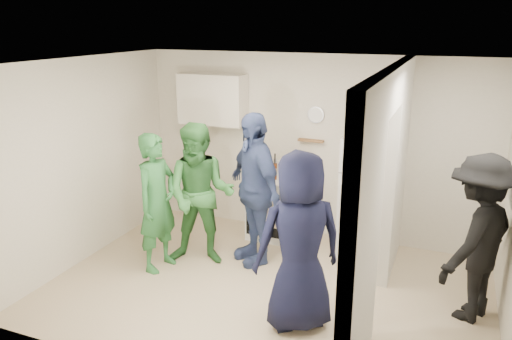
% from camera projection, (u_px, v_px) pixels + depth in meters
% --- Properties ---
extents(floor, '(4.80, 4.80, 0.00)m').
position_uv_depth(floor, '(267.00, 288.00, 5.65)').
color(floor, tan).
rests_on(floor, ground).
extents(wall_back, '(4.80, 0.00, 4.80)m').
position_uv_depth(wall_back, '(312.00, 147.00, 6.80)').
color(wall_back, silver).
rests_on(wall_back, floor).
extents(wall_front, '(4.80, 0.00, 4.80)m').
position_uv_depth(wall_front, '(189.00, 248.00, 3.78)').
color(wall_front, silver).
rests_on(wall_front, floor).
extents(wall_left, '(0.00, 3.40, 3.40)m').
position_uv_depth(wall_left, '(86.00, 160.00, 6.15)').
color(wall_left, silver).
rests_on(wall_left, floor).
extents(ceiling, '(4.80, 4.80, 0.00)m').
position_uv_depth(ceiling, '(268.00, 63.00, 4.93)').
color(ceiling, white).
rests_on(ceiling, wall_back).
extents(partition_pier_back, '(0.12, 1.20, 2.50)m').
position_uv_depth(partition_pier_back, '(397.00, 168.00, 5.83)').
color(partition_pier_back, silver).
rests_on(partition_pier_back, floor).
extents(partition_pier_front, '(0.12, 1.20, 2.50)m').
position_uv_depth(partition_pier_front, '(362.00, 242.00, 3.88)').
color(partition_pier_front, silver).
rests_on(partition_pier_front, floor).
extents(partition_header, '(0.12, 1.00, 0.40)m').
position_uv_depth(partition_header, '(391.00, 89.00, 4.56)').
color(partition_header, silver).
rests_on(partition_header, partition_pier_back).
extents(stove, '(0.72, 0.60, 0.86)m').
position_uv_depth(stove, '(276.00, 207.00, 6.88)').
color(stove, white).
rests_on(stove, floor).
extents(upper_cabinet, '(0.95, 0.34, 0.70)m').
position_uv_depth(upper_cabinet, '(213.00, 99.00, 6.97)').
color(upper_cabinet, silver).
rests_on(upper_cabinet, wall_back).
extents(fridge, '(0.64, 0.62, 1.55)m').
position_uv_depth(fridge, '(367.00, 196.00, 6.31)').
color(fridge, silver).
rests_on(fridge, floor).
extents(wicker_basket, '(0.35, 0.25, 0.15)m').
position_uv_depth(wicker_basket, '(364.00, 129.00, 6.15)').
color(wicker_basket, brown).
rests_on(wicker_basket, fridge).
extents(blue_bowl, '(0.24, 0.24, 0.11)m').
position_uv_depth(blue_bowl, '(365.00, 118.00, 6.11)').
color(blue_bowl, '#261595').
rests_on(blue_bowl, wicker_basket).
extents(yellow_cup_stack_top, '(0.09, 0.09, 0.25)m').
position_uv_depth(yellow_cup_stack_top, '(390.00, 129.00, 5.88)').
color(yellow_cup_stack_top, yellow).
rests_on(yellow_cup_stack_top, fridge).
extents(wall_clock, '(0.22, 0.02, 0.22)m').
position_uv_depth(wall_clock, '(316.00, 115.00, 6.63)').
color(wall_clock, white).
rests_on(wall_clock, wall_back).
extents(spice_shelf, '(0.35, 0.08, 0.03)m').
position_uv_depth(spice_shelf, '(311.00, 141.00, 6.72)').
color(spice_shelf, olive).
rests_on(spice_shelf, wall_back).
extents(yellow_cup_stack_stove, '(0.09, 0.09, 0.25)m').
position_uv_depth(yellow_cup_stack_stove, '(262.00, 172.00, 6.57)').
color(yellow_cup_stack_stove, '#FFA715').
rests_on(yellow_cup_stack_stove, stove).
extents(red_cup, '(0.09, 0.09, 0.12)m').
position_uv_depth(red_cup, '(287.00, 180.00, 6.48)').
color(red_cup, red).
rests_on(red_cup, stove).
extents(person_green_left, '(0.48, 0.66, 1.68)m').
position_uv_depth(person_green_left, '(157.00, 203.00, 5.90)').
color(person_green_left, '#296735').
rests_on(person_green_left, floor).
extents(person_green_center, '(1.00, 0.87, 1.76)m').
position_uv_depth(person_green_center, '(200.00, 195.00, 6.02)').
color(person_green_center, '#39823E').
rests_on(person_green_center, floor).
extents(person_denim, '(1.14, 1.07, 1.89)m').
position_uv_depth(person_denim, '(254.00, 189.00, 6.05)').
color(person_denim, '#3A457E').
rests_on(person_denim, floor).
extents(person_navy, '(1.03, 0.97, 1.78)m').
position_uv_depth(person_navy, '(299.00, 242.00, 4.73)').
color(person_navy, black).
rests_on(person_navy, floor).
extents(person_nook, '(1.07, 1.27, 1.71)m').
position_uv_depth(person_nook, '(477.00, 238.00, 4.89)').
color(person_nook, black).
rests_on(person_nook, floor).
extents(bottle_a, '(0.06, 0.06, 0.33)m').
position_uv_depth(bottle_a, '(261.00, 162.00, 6.92)').
color(bottle_a, brown).
rests_on(bottle_a, stove).
extents(bottle_b, '(0.07, 0.07, 0.30)m').
position_uv_depth(bottle_b, '(261.00, 168.00, 6.70)').
color(bottle_b, '#1B5321').
rests_on(bottle_b, stove).
extents(bottle_c, '(0.06, 0.06, 0.30)m').
position_uv_depth(bottle_c, '(275.00, 164.00, 6.87)').
color(bottle_c, '#ACADBB').
rests_on(bottle_c, stove).
extents(bottle_d, '(0.06, 0.06, 0.29)m').
position_uv_depth(bottle_d, '(275.00, 169.00, 6.65)').
color(bottle_d, '#633011').
rests_on(bottle_d, stove).
extents(bottle_e, '(0.06, 0.06, 0.30)m').
position_uv_depth(bottle_e, '(289.00, 165.00, 6.82)').
color(bottle_e, gray).
rests_on(bottle_e, stove).
extents(bottle_f, '(0.07, 0.07, 0.31)m').
position_uv_depth(bottle_f, '(288.00, 168.00, 6.67)').
color(bottle_f, black).
rests_on(bottle_f, stove).
extents(bottle_g, '(0.08, 0.08, 0.24)m').
position_uv_depth(bottle_g, '(296.00, 169.00, 6.75)').
color(bottle_g, olive).
rests_on(bottle_g, stove).
extents(bottle_h, '(0.06, 0.06, 0.30)m').
position_uv_depth(bottle_h, '(253.00, 168.00, 6.70)').
color(bottle_h, '#ACB3B8').
rests_on(bottle_h, stove).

